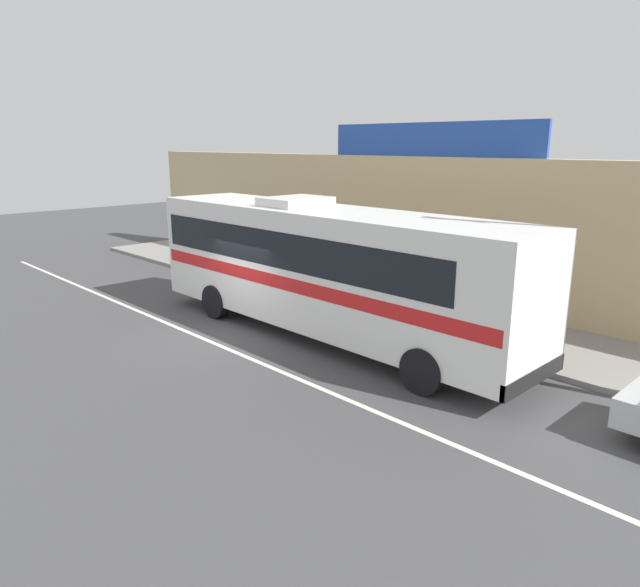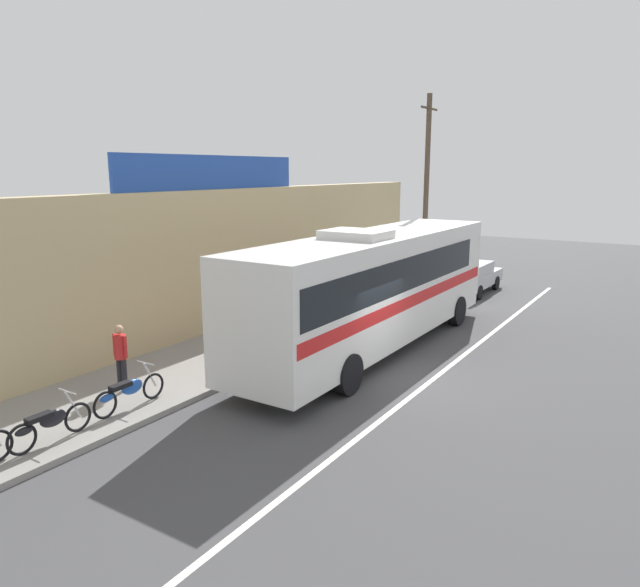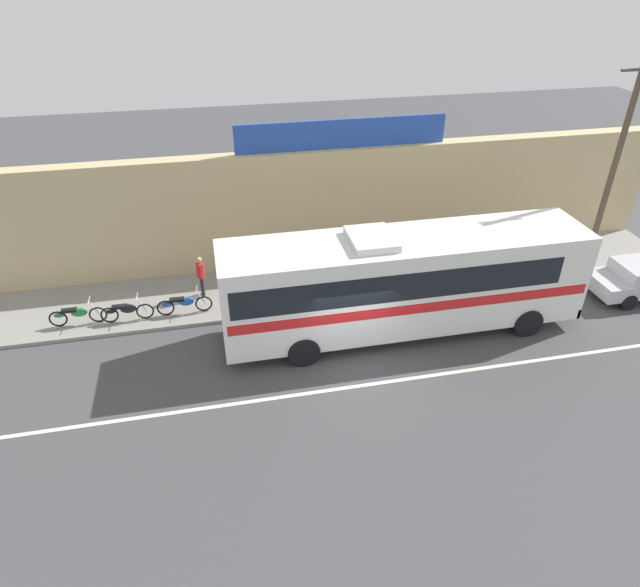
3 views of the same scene
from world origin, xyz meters
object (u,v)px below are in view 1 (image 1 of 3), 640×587
(motorcycle_black, at_px, (237,266))
(pedestrian_near_shop, at_px, (270,251))
(motorcycle_red, at_px, (189,253))
(pedestrian_far_left, at_px, (470,294))
(intercity_bus, at_px, (324,264))
(motorcycle_green, at_px, (208,259))

(motorcycle_black, xyz_separation_m, pedestrian_near_shop, (0.70, 1.09, 0.52))
(motorcycle_red, bearing_deg, motorcycle_black, -0.98)
(motorcycle_red, height_order, pedestrian_near_shop, pedestrian_near_shop)
(motorcycle_red, relative_size, pedestrian_far_left, 1.18)
(intercity_bus, relative_size, motorcycle_red, 6.27)
(motorcycle_green, xyz_separation_m, motorcycle_red, (-1.67, 0.12, 0.00))
(motorcycle_black, bearing_deg, pedestrian_far_left, 5.20)
(motorcycle_red, height_order, pedestrian_far_left, pedestrian_far_left)
(pedestrian_far_left, bearing_deg, pedestrian_near_shop, 178.77)
(motorcycle_black, xyz_separation_m, motorcycle_red, (-3.65, 0.06, 0.00))
(motorcycle_red, distance_m, pedestrian_far_left, 13.54)
(motorcycle_red, xyz_separation_m, pedestrian_far_left, (13.50, 0.83, 0.53))
(motorcycle_red, xyz_separation_m, pedestrian_near_shop, (4.35, 1.03, 0.52))
(motorcycle_green, xyz_separation_m, pedestrian_near_shop, (2.68, 1.15, 0.52))
(motorcycle_black, height_order, motorcycle_red, same)
(intercity_bus, relative_size, pedestrian_near_shop, 7.45)
(pedestrian_near_shop, bearing_deg, pedestrian_far_left, -1.23)
(motorcycle_green, distance_m, pedestrian_far_left, 11.88)
(intercity_bus, height_order, motorcycle_black, intercity_bus)
(motorcycle_red, bearing_deg, intercity_bus, -12.54)
(intercity_bus, height_order, pedestrian_far_left, intercity_bus)
(motorcycle_green, bearing_deg, intercity_bus, -14.02)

